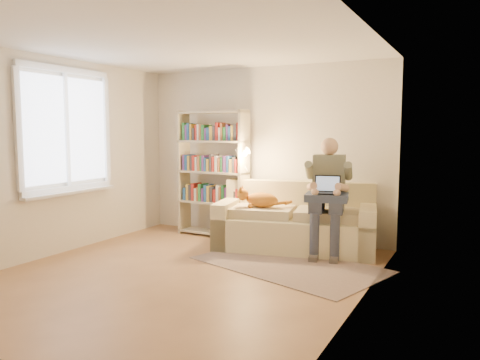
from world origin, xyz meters
The scene contains 13 objects.
floor centered at (0.00, 0.00, 0.00)m, with size 4.50×4.50×0.00m, color #976C44.
ceiling centered at (0.00, 0.00, 2.60)m, with size 4.00×4.50×0.02m, color white.
wall_left centered at (-2.00, 0.00, 1.30)m, with size 0.02×4.50×2.60m, color silver.
wall_right centered at (2.00, 0.00, 1.30)m, with size 0.02×4.50×2.60m, color silver.
wall_back centered at (0.00, 2.25, 1.30)m, with size 4.00×0.02×2.60m, color silver.
window centered at (-1.95, 0.20, 1.38)m, with size 0.12×1.52×1.69m.
sofa centered at (0.72, 1.74, 0.33)m, with size 2.31×1.39×0.91m.
person centered at (1.19, 1.68, 0.87)m, with size 0.55×0.74×1.55m.
cat centered at (0.24, 1.50, 0.69)m, with size 0.68×0.35×0.26m.
blanket centered at (1.25, 1.54, 0.78)m, with size 0.54×0.44×0.10m, color #2C374E.
laptop centered at (1.25, 1.55, 0.89)m, with size 0.38×0.34×0.29m.
bookshelf centered at (-0.71, 1.90, 1.08)m, with size 1.29×0.41×1.95m.
rug centered at (0.95, 0.93, 0.01)m, with size 2.23×1.32×0.01m, color gray.
Camera 1 is at (2.99, -4.30, 1.64)m, focal length 35.00 mm.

